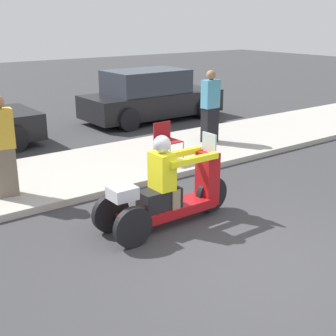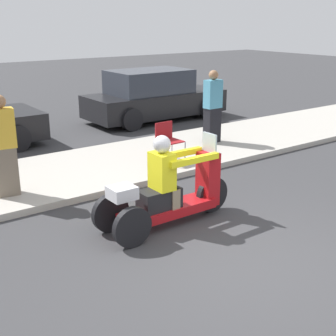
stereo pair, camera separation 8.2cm
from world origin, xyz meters
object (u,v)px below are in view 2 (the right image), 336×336
object	(u,v)px
folding_chair_set_back	(167,138)
parked_car_lot_right	(154,97)
spectator_near_curb	(213,108)
motorcycle_trike	(168,193)
spectator_with_child	(4,148)

from	to	relation	value
folding_chair_set_back	parked_car_lot_right	world-z (taller)	parked_car_lot_right
spectator_near_curb	folding_chair_set_back	bearing A→B (deg)	-160.18
motorcycle_trike	parked_car_lot_right	size ratio (longest dim) A/B	0.53
motorcycle_trike	folding_chair_set_back	distance (m)	2.93
folding_chair_set_back	spectator_near_curb	bearing A→B (deg)	19.82
spectator_near_curb	spectator_with_child	distance (m)	5.21
spectator_with_child	folding_chair_set_back	xyz separation A→B (m)	(3.36, -0.00, -0.32)
motorcycle_trike	spectator_near_curb	distance (m)	4.67
folding_chair_set_back	parked_car_lot_right	size ratio (longest dim) A/B	0.19
spectator_with_child	motorcycle_trike	bearing A→B (deg)	-55.29
parked_car_lot_right	motorcycle_trike	bearing A→B (deg)	-122.71
spectator_near_curb	parked_car_lot_right	bearing A→B (deg)	79.57
spectator_near_curb	spectator_with_child	size ratio (longest dim) A/B	1.01
spectator_with_child	parked_car_lot_right	size ratio (longest dim) A/B	0.40
motorcycle_trike	parked_car_lot_right	distance (m)	7.69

